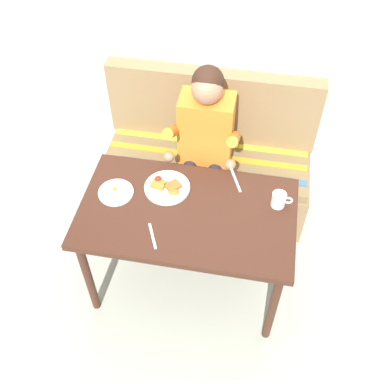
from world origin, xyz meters
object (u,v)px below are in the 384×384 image
object	(u,v)px
plate_breakfast	(167,187)
person	(204,139)
fork	(152,236)
knife	(235,179)
couch	(207,165)
coffee_mug	(279,199)
plate_eggs	(116,192)
table	(187,220)

from	to	relation	value
plate_breakfast	person	bearing A→B (deg)	72.12
fork	knife	xyz separation A→B (m)	(0.38, 0.48, 0.00)
person	plate_breakfast	distance (m)	0.47
couch	fork	distance (m)	1.06
coffee_mug	fork	xyz separation A→B (m)	(-0.64, -0.34, -0.04)
person	plate_eggs	xyz separation A→B (m)	(-0.42, -0.54, -0.00)
plate_eggs	knife	xyz separation A→B (m)	(0.66, 0.23, -0.01)
knife	fork	bearing A→B (deg)	-151.63
table	coffee_mug	size ratio (longest dim) A/B	10.17
fork	plate_breakfast	bearing A→B (deg)	65.13
couch	knife	size ratio (longest dim) A/B	7.20
table	couch	size ratio (longest dim) A/B	0.83
plate_breakfast	plate_eggs	distance (m)	0.29
plate_breakfast	coffee_mug	distance (m)	0.64
table	plate_eggs	bearing A→B (deg)	172.72
coffee_mug	knife	world-z (taller)	coffee_mug
couch	coffee_mug	bearing A→B (deg)	-52.08
table	coffee_mug	world-z (taller)	coffee_mug
plate_eggs	plate_breakfast	bearing A→B (deg)	17.60
table	fork	bearing A→B (deg)	-126.02
couch	plate_eggs	world-z (taller)	couch
person	coffee_mug	world-z (taller)	person
table	plate_eggs	xyz separation A→B (m)	(-0.42, 0.05, 0.09)
table	coffee_mug	xyz separation A→B (m)	(0.49, 0.13, 0.13)
plate_eggs	coffee_mug	xyz separation A→B (m)	(0.91, 0.08, 0.04)
plate_breakfast	fork	bearing A→B (deg)	-90.34
table	plate_breakfast	world-z (taller)	plate_breakfast
person	plate_eggs	size ratio (longest dim) A/B	6.01
table	fork	xyz separation A→B (m)	(-0.15, -0.20, 0.08)
fork	knife	distance (m)	0.62
coffee_mug	fork	distance (m)	0.72
plate_eggs	fork	distance (m)	0.38
couch	coffee_mug	distance (m)	0.92
coffee_mug	fork	world-z (taller)	coffee_mug
person	knife	size ratio (longest dim) A/B	6.06
coffee_mug	knife	xyz separation A→B (m)	(-0.26, 0.15, -0.04)
table	person	distance (m)	0.60
table	couch	world-z (taller)	couch
table	coffee_mug	distance (m)	0.53
table	couch	bearing A→B (deg)	90.00
couch	person	bearing A→B (deg)	-90.33
plate_breakfast	plate_eggs	bearing A→B (deg)	-162.40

